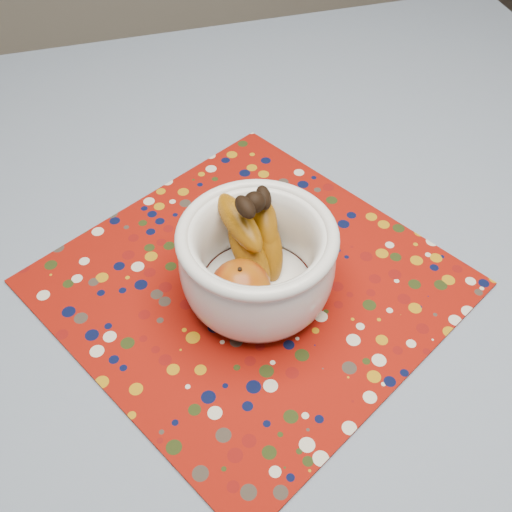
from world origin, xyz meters
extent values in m
plane|color=#2D2826|center=(0.00, 0.00, 0.00)|extent=(4.00, 4.00, 0.00)
cube|color=brown|center=(0.00, 0.00, 0.73)|extent=(1.20, 1.20, 0.04)
cylinder|color=brown|center=(0.53, 0.53, 0.35)|extent=(0.06, 0.06, 0.71)
cube|color=slate|center=(0.00, 0.00, 0.76)|extent=(1.32, 1.32, 0.01)
cube|color=maroon|center=(-0.08, -0.02, 0.76)|extent=(0.61, 0.61, 0.00)
cylinder|color=white|center=(-0.07, -0.04, 0.77)|extent=(0.10, 0.10, 0.01)
cylinder|color=white|center=(-0.07, -0.04, 0.78)|extent=(0.14, 0.14, 0.01)
torus|color=white|center=(-0.07, -0.04, 0.87)|extent=(0.19, 0.19, 0.02)
ellipsoid|color=#6E1804|center=(-0.10, -0.07, 0.82)|extent=(0.07, 0.07, 0.07)
sphere|color=black|center=(-0.06, 0.00, 0.88)|extent=(0.03, 0.03, 0.03)
camera|label=1|loc=(-0.20, -0.50, 1.36)|focal=42.00mm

